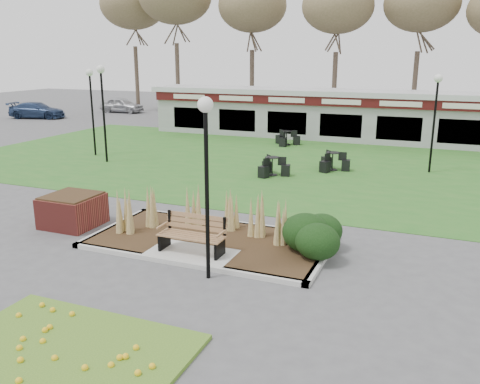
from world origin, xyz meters
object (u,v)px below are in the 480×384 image
at_px(lamp_post_mid_left, 91,93).
at_px(car_blue, 37,110).
at_px(lamp_post_near_left, 206,149).
at_px(car_silver, 122,105).
at_px(bistro_set_c, 286,140).
at_px(food_pavilion, 346,115).
at_px(bistro_set_b, 272,169).
at_px(lamp_post_far_left, 102,92).
at_px(brick_planter, 73,210).
at_px(park_bench, 193,234).
at_px(lamp_post_far_right, 436,102).
at_px(bistro_set_d, 332,164).
at_px(car_black, 253,112).

distance_m(lamp_post_mid_left, car_blue, 17.85).
distance_m(lamp_post_near_left, car_silver, 35.36).
distance_m(lamp_post_mid_left, car_silver, 19.81).
relative_size(bistro_set_c, car_silver, 0.39).
height_order(food_pavilion, lamp_post_mid_left, lamp_post_mid_left).
bearing_deg(bistro_set_b, lamp_post_far_left, -177.86).
height_order(lamp_post_near_left, lamp_post_far_left, lamp_post_far_left).
height_order(lamp_post_near_left, bistro_set_c, lamp_post_near_left).
distance_m(lamp_post_mid_left, bistro_set_c, 10.71).
xyz_separation_m(brick_planter, bistro_set_c, (1.79, 15.63, -0.19)).
xyz_separation_m(park_bench, lamp_post_mid_left, (-10.66, 9.91, 2.51)).
height_order(brick_planter, lamp_post_far_right, lamp_post_far_right).
relative_size(lamp_post_near_left, bistro_set_d, 2.77).
xyz_separation_m(brick_planter, bistro_set_b, (3.42, 8.32, -0.20)).
bearing_deg(lamp_post_far_right, park_bench, -112.74).
xyz_separation_m(brick_planter, car_silver, (-16.40, 26.00, 0.18)).
bearing_deg(lamp_post_far_left, lamp_post_far_right, 13.51).
height_order(lamp_post_far_right, car_blue, lamp_post_far_right).
relative_size(bistro_set_d, car_blue, 0.34).
distance_m(food_pavilion, bistro_set_d, 8.87).
bearing_deg(brick_planter, bistro_set_c, 83.48).
xyz_separation_m(lamp_post_near_left, car_silver, (-21.72, 27.80, -2.33)).
bearing_deg(lamp_post_far_left, car_silver, 122.99).
distance_m(car_black, car_blue, 17.22).
relative_size(lamp_post_near_left, car_black, 0.96).
bearing_deg(park_bench, lamp_post_near_left, -48.68).
bearing_deg(car_silver, brick_planter, -149.45).
height_order(lamp_post_mid_left, bistro_set_d, lamp_post_mid_left).
bearing_deg(brick_planter, bistro_set_b, 67.66).
bearing_deg(food_pavilion, car_black, 145.40).
bearing_deg(car_black, lamp_post_mid_left, -179.59).
bearing_deg(car_silver, park_bench, -143.83).
height_order(bistro_set_d, car_black, car_black).
relative_size(car_black, car_blue, 0.98).
relative_size(brick_planter, bistro_set_c, 1.01).
distance_m(bistro_set_b, bistro_set_c, 7.49).
height_order(park_bench, car_blue, car_blue).
bearing_deg(bistro_set_d, brick_planter, -118.43).
xyz_separation_m(lamp_post_near_left, lamp_post_mid_left, (-11.58, 10.95, 0.12)).
height_order(bistro_set_d, car_silver, car_silver).
xyz_separation_m(lamp_post_near_left, car_black, (-8.92, 26.28, -2.28)).
bearing_deg(lamp_post_far_right, lamp_post_mid_left, -171.77).
distance_m(bistro_set_c, car_silver, 20.94).
bearing_deg(lamp_post_mid_left, car_blue, 142.16).
bearing_deg(lamp_post_far_left, lamp_post_near_left, -44.34).
height_order(brick_planter, car_blue, car_blue).
relative_size(brick_planter, bistro_set_b, 1.04).
bearing_deg(car_black, car_blue, 115.35).
xyz_separation_m(lamp_post_far_left, car_blue, (-15.50, 11.98, -2.62)).
bearing_deg(bistro_set_b, car_silver, 138.26).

